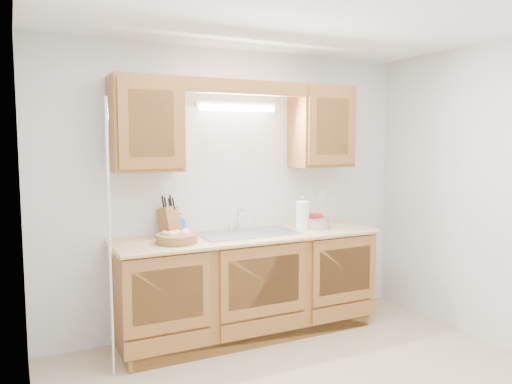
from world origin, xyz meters
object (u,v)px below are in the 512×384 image
fruit_basket (177,237)px  paper_towel (303,215)px  knife_block (169,221)px  apple_bowl (315,221)px

fruit_basket → paper_towel: bearing=3.9°
knife_block → fruit_basket: bearing=-112.7°
paper_towel → knife_block: bearing=171.0°
knife_block → paper_towel: size_ratio=1.18×
fruit_basket → knife_block: (0.02, 0.27, 0.08)m
fruit_basket → paper_towel: paper_towel is taller
fruit_basket → apple_bowl: 1.34m
knife_block → apple_bowl: knife_block is taller
fruit_basket → knife_block: size_ratio=1.08×
paper_towel → apple_bowl: (0.14, 0.01, -0.07)m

